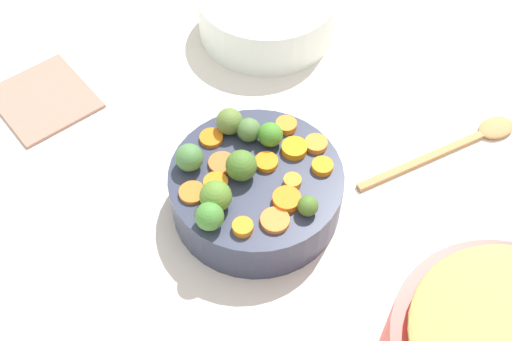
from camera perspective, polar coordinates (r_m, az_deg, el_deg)
tabletop at (r=0.95m, az=-1.76°, el=-5.09°), size 2.40×2.40×0.02m
serving_bowl_carrots at (r=0.93m, az=0.00°, el=-1.77°), size 0.25×0.25×0.08m
carrot_slice_0 at (r=0.85m, az=1.70°, el=-4.44°), size 0.05×0.05×0.01m
carrot_slice_1 at (r=0.94m, az=-4.05°, el=2.89°), size 0.04×0.04×0.01m
carrot_slice_2 at (r=0.92m, az=3.43°, el=1.98°), size 0.05×0.05×0.01m
carrot_slice_3 at (r=0.91m, az=-2.87°, el=0.71°), size 0.05×0.05×0.01m
carrot_slice_4 at (r=0.88m, az=-3.60°, el=-1.13°), size 0.04×0.04×0.01m
carrot_slice_5 at (r=0.88m, az=-5.68°, el=-1.97°), size 0.05×0.05×0.01m
carrot_slice_6 at (r=0.84m, az=-1.19°, el=-5.05°), size 0.04×0.04×0.01m
carrot_slice_7 at (r=0.90m, az=0.93°, el=0.76°), size 0.04×0.04×0.01m
carrot_slice_8 at (r=0.93m, az=5.34°, el=2.38°), size 0.04×0.04×0.01m
carrot_slice_9 at (r=0.87m, az=2.74°, el=-2.57°), size 0.05×0.05×0.01m
carrot_slice_10 at (r=0.95m, az=2.70°, el=4.05°), size 0.04×0.04×0.01m
carrot_slice_11 at (r=0.90m, az=6.03°, el=0.18°), size 0.04×0.04×0.01m
carrot_slice_12 at (r=0.88m, az=3.25°, el=-0.96°), size 0.04×0.04×0.01m
brussels_sprout_0 at (r=0.89m, az=-5.95°, el=1.15°), size 0.04×0.04×0.04m
brussels_sprout_1 at (r=0.92m, az=1.28°, el=3.19°), size 0.04×0.04×0.04m
brussels_sprout_2 at (r=0.93m, az=-2.37°, el=4.38°), size 0.04×0.04×0.04m
brussels_sprout_3 at (r=0.85m, az=4.62°, el=-3.15°), size 0.03×0.03×0.03m
brussels_sprout_4 at (r=0.92m, az=-0.64°, el=3.62°), size 0.04×0.04×0.04m
brussels_sprout_5 at (r=0.84m, az=-4.15°, el=-4.08°), size 0.04×0.04×0.04m
brussels_sprout_6 at (r=0.88m, az=-1.32°, el=0.44°), size 0.04×0.04×0.04m
brussels_sprout_7 at (r=0.85m, az=-3.60°, el=-2.30°), size 0.04×0.04×0.04m
wooden_spoon at (r=1.08m, az=18.20°, el=2.53°), size 0.30×0.06×0.01m
casserole_dish at (r=1.19m, az=0.96°, el=13.87°), size 0.25×0.25×0.08m
dish_towel at (r=1.15m, az=-18.31°, el=6.06°), size 0.19×0.20×0.01m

